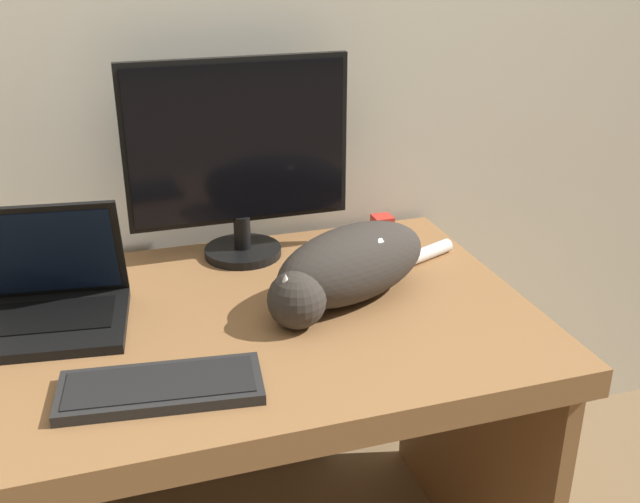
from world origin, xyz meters
TOP-DOWN VIEW (x-y plane):
  - wall_back at (0.00, 0.86)m, footprint 6.40×0.06m
  - desk at (0.00, 0.40)m, footprint 1.35×0.80m
  - monitor at (0.15, 0.70)m, footprint 0.52×0.18m
  - laptop at (-0.29, 0.48)m, footprint 0.32×0.28m
  - external_keyboard at (-0.11, 0.17)m, footprint 0.36×0.18m
  - cat at (0.31, 0.40)m, footprint 0.52×0.33m
  - small_toy at (0.52, 0.72)m, footprint 0.05×0.05m

SIDE VIEW (x-z plane):
  - desk at x=0.00m, z-range 0.21..0.97m
  - external_keyboard at x=-0.11m, z-range 0.76..0.78m
  - small_toy at x=0.52m, z-range 0.76..0.81m
  - laptop at x=-0.29m, z-range 0.69..0.93m
  - cat at x=0.31m, z-range 0.76..0.92m
  - monitor at x=0.15m, z-range 0.77..1.24m
  - wall_back at x=0.00m, z-range 0.00..2.60m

